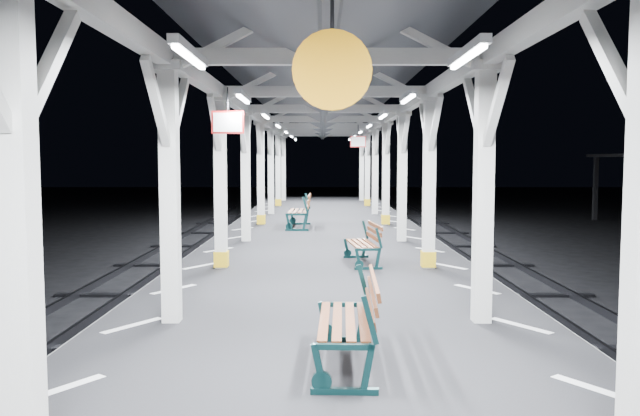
{
  "coord_description": "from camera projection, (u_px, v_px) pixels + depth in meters",
  "views": [
    {
      "loc": [
        -0.07,
        -9.93,
        3.09
      ],
      "look_at": [
        -0.09,
        1.57,
        2.2
      ],
      "focal_mm": 35.0,
      "sensor_mm": 36.0,
      "label": 1
    }
  ],
  "objects": [
    {
      "name": "ground",
      "position": [
        325.0,
        350.0,
        10.14
      ],
      "size": [
        120.0,
        120.0,
        0.0
      ],
      "primitive_type": "plane",
      "color": "black",
      "rests_on": "ground"
    },
    {
      "name": "platform",
      "position": [
        325.0,
        320.0,
        10.1
      ],
      "size": [
        6.0,
        50.0,
        1.0
      ],
      "primitive_type": "cube",
      "color": "black",
      "rests_on": "ground"
    },
    {
      "name": "hazard_stripes_left",
      "position": [
        174.0,
        289.0,
        10.06
      ],
      "size": [
        1.0,
        48.0,
        0.01
      ],
      "primitive_type": "cube",
      "color": "silver",
      "rests_on": "platform"
    },
    {
      "name": "hazard_stripes_right",
      "position": [
        477.0,
        289.0,
        10.05
      ],
      "size": [
        1.0,
        48.0,
        0.01
      ],
      "primitive_type": "cube",
      "color": "silver",
      "rests_on": "platform"
    },
    {
      "name": "track_left",
      "position": [
        19.0,
        345.0,
        10.14
      ],
      "size": [
        2.2,
        60.0,
        0.16
      ],
      "color": "#2D2D33",
      "rests_on": "ground"
    },
    {
      "name": "track_right",
      "position": [
        633.0,
        346.0,
        10.12
      ],
      "size": [
        2.2,
        60.0,
        0.16
      ],
      "color": "#2D2D33",
      "rests_on": "ground"
    },
    {
      "name": "canopy",
      "position": [
        326.0,
        66.0,
        9.77
      ],
      "size": [
        5.4,
        49.0,
        4.65
      ],
      "color": "silver",
      "rests_on": "platform"
    },
    {
      "name": "bench_near",
      "position": [
        354.0,
        318.0,
        6.33
      ],
      "size": [
        0.69,
        1.71,
        0.91
      ],
      "rotation": [
        0.0,
        0.0,
        -0.03
      ],
      "color": "#0C2A2B",
      "rests_on": "platform"
    },
    {
      "name": "bench_mid",
      "position": [
        366.0,
        242.0,
        12.56
      ],
      "size": [
        0.72,
        1.55,
        0.81
      ],
      "rotation": [
        0.0,
        0.0,
        0.11
      ],
      "color": "#0C2A2B",
      "rests_on": "platform"
    },
    {
      "name": "bench_far",
      "position": [
        302.0,
        210.0,
        19.15
      ],
      "size": [
        0.74,
        1.91,
        1.03
      ],
      "rotation": [
        0.0,
        0.0,
        -0.01
      ],
      "color": "#0C2A2B",
      "rests_on": "platform"
    }
  ]
}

